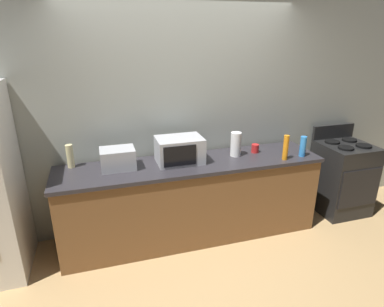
{
  "coord_description": "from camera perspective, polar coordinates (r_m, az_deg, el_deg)",
  "views": [
    {
      "loc": [
        -0.92,
        -2.65,
        2.19
      ],
      "look_at": [
        0.0,
        0.4,
        1.0
      ],
      "focal_mm": 30.34,
      "sensor_mm": 36.0,
      "label": 1
    }
  ],
  "objects": [
    {
      "name": "ground_plane",
      "position": [
        3.56,
        1.95,
        -17.49
      ],
      "size": [
        8.0,
        8.0,
        0.0
      ],
      "primitive_type": "plane",
      "color": "tan"
    },
    {
      "name": "microwave",
      "position": [
        3.41,
        -2.21,
        0.61
      ],
      "size": [
        0.48,
        0.35,
        0.27
      ],
      "color": "#B7BABF",
      "rests_on": "counter_run"
    },
    {
      "name": "counter_run",
      "position": [
        3.63,
        0.0,
        -8.13
      ],
      "size": [
        2.84,
        0.64,
        0.9
      ],
      "color": "brown",
      "rests_on": "ground_plane"
    },
    {
      "name": "toaster_oven",
      "position": [
        3.34,
        -12.92,
        -0.89
      ],
      "size": [
        0.34,
        0.26,
        0.21
      ],
      "primitive_type": "cube",
      "color": "#B7BABF",
      "rests_on": "counter_run"
    },
    {
      "name": "bottle_dish_soap",
      "position": [
        3.62,
        16.15,
        1.01
      ],
      "size": [
        0.06,
        0.06,
        0.27
      ],
      "primitive_type": "cylinder",
      "color": "orange",
      "rests_on": "counter_run"
    },
    {
      "name": "paper_towel_roll",
      "position": [
        3.61,
        7.71,
        1.62
      ],
      "size": [
        0.12,
        0.12,
        0.27
      ],
      "primitive_type": "cylinder",
      "color": "white",
      "rests_on": "counter_run"
    },
    {
      "name": "bottle_hand_soap",
      "position": [
        3.5,
        -20.64,
        -0.44
      ],
      "size": [
        0.07,
        0.07,
        0.24
      ],
      "primitive_type": "cylinder",
      "color": "beige",
      "rests_on": "counter_run"
    },
    {
      "name": "mug_red",
      "position": [
        3.78,
        11.03,
        0.89
      ],
      "size": [
        0.08,
        0.08,
        0.1
      ],
      "primitive_type": "cylinder",
      "color": "red",
      "rests_on": "counter_run"
    },
    {
      "name": "bottle_spray_cleaner",
      "position": [
        3.78,
        18.92,
        1.19
      ],
      "size": [
        0.07,
        0.07,
        0.23
      ],
      "primitive_type": "cylinder",
      "color": "#338CE5",
      "rests_on": "counter_run"
    },
    {
      "name": "back_wall",
      "position": [
        3.68,
        -1.86,
        7.25
      ],
      "size": [
        6.4,
        0.1,
        2.7
      ],
      "primitive_type": "cube",
      "color": "#9EA399",
      "rests_on": "ground_plane"
    },
    {
      "name": "stove_range",
      "position": [
        4.57,
        24.85,
        -3.81
      ],
      "size": [
        0.6,
        0.61,
        1.08
      ],
      "color": "black",
      "rests_on": "ground_plane"
    }
  ]
}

